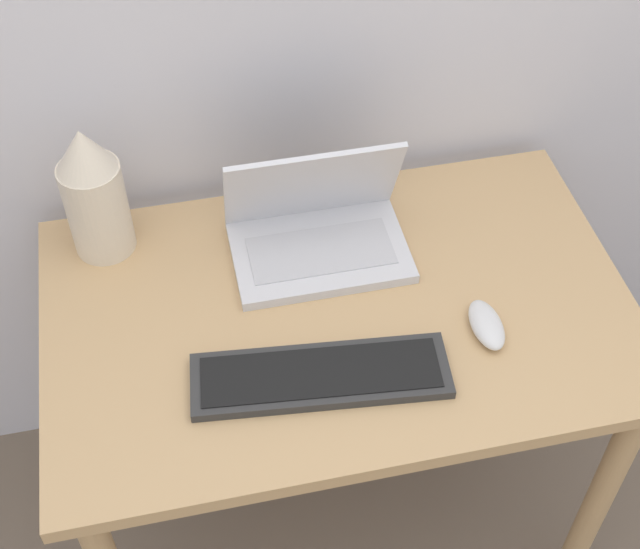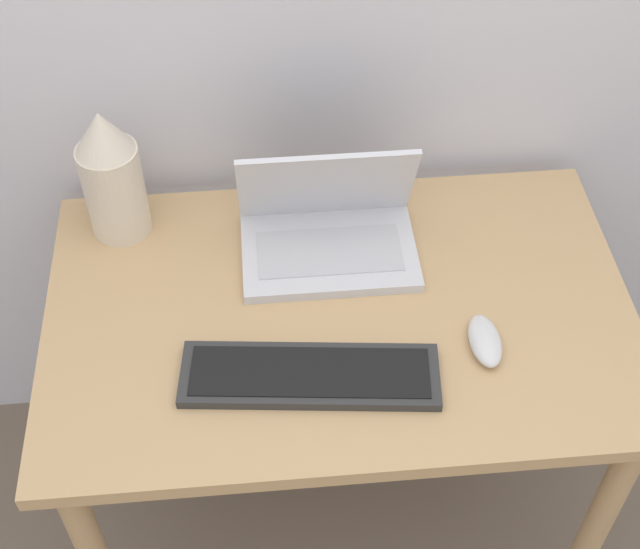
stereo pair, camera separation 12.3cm
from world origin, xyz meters
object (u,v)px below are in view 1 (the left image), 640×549
object	(u,v)px
keyboard	(321,376)
mouse	(486,325)
laptop	(317,228)
vase	(94,193)

from	to	relation	value
keyboard	mouse	size ratio (longest dim) A/B	3.92
laptop	vase	size ratio (longest dim) A/B	1.19
keyboard	vase	size ratio (longest dim) A/B	1.61
keyboard	mouse	distance (m)	0.30
keyboard	vase	xyz separation A→B (m)	(-0.33, 0.39, 0.12)
mouse	vase	xyz separation A→B (m)	(-0.62, 0.35, 0.12)
vase	laptop	bearing A→B (deg)	-12.81
laptop	keyboard	xyz separation A→B (m)	(-0.06, -0.30, -0.04)
mouse	vase	world-z (taller)	vase
keyboard	mouse	world-z (taller)	mouse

